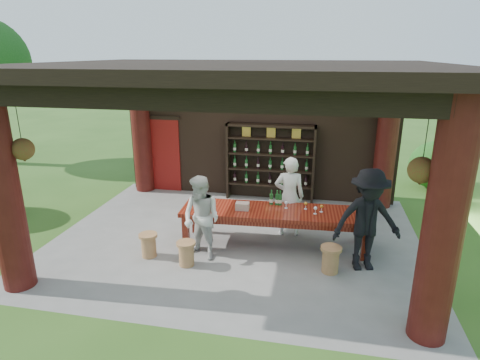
% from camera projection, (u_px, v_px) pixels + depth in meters
% --- Properties ---
extents(ground, '(90.00, 90.00, 0.00)m').
position_uv_depth(ground, '(236.00, 238.00, 8.31)').
color(ground, '#2D5119').
rests_on(ground, ground).
extents(pavilion, '(7.50, 6.00, 3.60)m').
position_uv_depth(pavilion, '(240.00, 133.00, 8.06)').
color(pavilion, slate).
rests_on(pavilion, ground).
extents(wine_shelf, '(2.25, 0.34, 1.98)m').
position_uv_depth(wine_shelf, '(270.00, 163.00, 10.22)').
color(wine_shelf, black).
rests_on(wine_shelf, ground).
extents(tasting_table, '(3.68, 1.14, 0.75)m').
position_uv_depth(tasting_table, '(274.00, 215.00, 7.85)').
color(tasting_table, '#54140C').
rests_on(tasting_table, ground).
extents(stool_near_left, '(0.35, 0.35, 0.46)m').
position_uv_depth(stool_near_left, '(186.00, 253.00, 7.21)').
color(stool_near_left, olive).
rests_on(stool_near_left, ground).
extents(stool_near_right, '(0.37, 0.37, 0.48)m').
position_uv_depth(stool_near_right, '(331.00, 259.00, 6.98)').
color(stool_near_right, olive).
rests_on(stool_near_right, ground).
extents(stool_far_left, '(0.35, 0.35, 0.46)m').
position_uv_depth(stool_far_left, '(149.00, 245.00, 7.52)').
color(stool_far_left, olive).
rests_on(stool_far_left, ground).
extents(host, '(0.65, 0.46, 1.69)m').
position_uv_depth(host, '(289.00, 197.00, 8.27)').
color(host, silver).
rests_on(host, ground).
extents(guest_woman, '(0.94, 0.85, 1.58)m').
position_uv_depth(guest_woman, '(202.00, 218.00, 7.33)').
color(guest_woman, beige).
rests_on(guest_woman, ground).
extents(guest_man, '(1.33, 0.97, 1.85)m').
position_uv_depth(guest_man, '(367.00, 220.00, 6.90)').
color(guest_man, black).
rests_on(guest_man, ground).
extents(table_bottles, '(0.26, 0.08, 0.31)m').
position_uv_depth(table_bottles, '(276.00, 197.00, 8.04)').
color(table_bottles, '#194C1E').
rests_on(table_bottles, tasting_table).
extents(table_glasses, '(0.75, 0.28, 0.15)m').
position_uv_depth(table_glasses, '(307.00, 207.00, 7.75)').
color(table_glasses, silver).
rests_on(table_glasses, tasting_table).
extents(napkin_basket, '(0.27, 0.19, 0.14)m').
position_uv_depth(napkin_basket, '(242.00, 206.00, 7.82)').
color(napkin_basket, '#BF6672').
rests_on(napkin_basket, tasting_table).
extents(shrubs, '(14.23, 9.59, 1.36)m').
position_uv_depth(shrubs, '(286.00, 209.00, 8.35)').
color(shrubs, '#194C14').
rests_on(shrubs, ground).
extents(trees, '(22.34, 9.60, 4.80)m').
position_uv_depth(trees, '(421.00, 69.00, 8.12)').
color(trees, '#3F2819').
rests_on(trees, ground).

